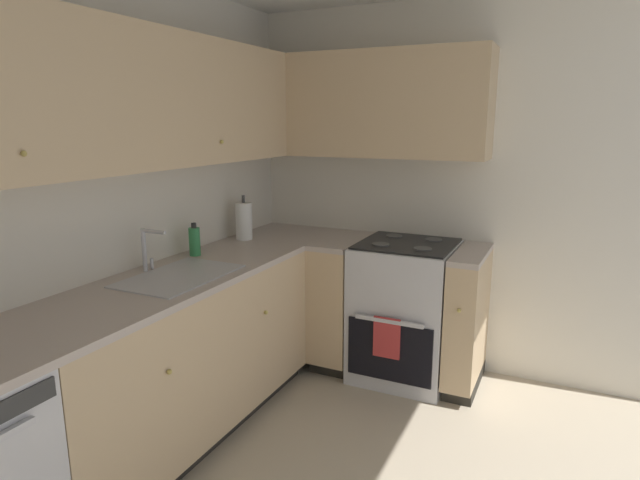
# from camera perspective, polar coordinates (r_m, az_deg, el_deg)

# --- Properties ---
(wall_back) EXTENTS (4.00, 0.05, 2.46)m
(wall_back) POSITION_cam_1_polar(r_m,az_deg,el_deg) (2.73, -27.06, 1.36)
(wall_back) COLOR silver
(wall_back) RESTS_ON ground_plane
(wall_right) EXTENTS (0.05, 3.10, 2.46)m
(wall_right) POSITION_cam_1_polar(r_m,az_deg,el_deg) (3.68, 15.59, 4.87)
(wall_right) COLOR silver
(wall_right) RESTS_ON ground_plane
(lower_cabinets_back) EXTENTS (1.85, 0.62, 0.88)m
(lower_cabinets_back) POSITION_cam_1_polar(r_m,az_deg,el_deg) (3.02, -15.08, -12.43)
(lower_cabinets_back) COLOR tan
(lower_cabinets_back) RESTS_ON ground_plane
(countertop_back) EXTENTS (3.05, 0.60, 0.03)m
(countertop_back) POSITION_cam_1_polar(r_m,az_deg,el_deg) (2.85, -15.59, -4.20)
(countertop_back) COLOR #B7A89E
(countertop_back) RESTS_ON lower_cabinets_back
(lower_cabinets_right) EXTENTS (0.62, 1.09, 0.88)m
(lower_cabinets_right) POSITION_cam_1_polar(r_m,az_deg,el_deg) (3.66, 7.50, -7.56)
(lower_cabinets_right) COLOR tan
(lower_cabinets_right) RESTS_ON ground_plane
(countertop_right) EXTENTS (0.60, 1.09, 0.03)m
(countertop_right) POSITION_cam_1_polar(r_m,az_deg,el_deg) (3.52, 7.69, -0.65)
(countertop_right) COLOR #B7A89E
(countertop_right) RESTS_ON lower_cabinets_right
(oven_range) EXTENTS (0.68, 0.62, 1.06)m
(oven_range) POSITION_cam_1_polar(r_m,az_deg,el_deg) (3.64, 9.11, -7.37)
(oven_range) COLOR silver
(oven_range) RESTS_ON ground_plane
(upper_cabinets_back) EXTENTS (2.73, 0.34, 0.68)m
(upper_cabinets_back) POSITION_cam_1_polar(r_m,az_deg,el_deg) (2.72, -21.32, 13.97)
(upper_cabinets_back) COLOR tan
(upper_cabinets_right) EXTENTS (0.32, 1.64, 0.68)m
(upper_cabinets_right) POSITION_cam_1_polar(r_m,az_deg,el_deg) (3.65, 4.73, 14.23)
(upper_cabinets_right) COLOR tan
(sink) EXTENTS (0.63, 0.40, 0.10)m
(sink) POSITION_cam_1_polar(r_m,az_deg,el_deg) (2.86, -14.77, -4.58)
(sink) COLOR #B7B7BC
(sink) RESTS_ON countertop_back
(faucet) EXTENTS (0.07, 0.16, 0.23)m
(faucet) POSITION_cam_1_polar(r_m,az_deg,el_deg) (2.95, -18.02, -0.64)
(faucet) COLOR silver
(faucet) RESTS_ON countertop_back
(soap_bottle) EXTENTS (0.07, 0.07, 0.20)m
(soap_bottle) POSITION_cam_1_polar(r_m,az_deg,el_deg) (3.25, -13.30, -0.12)
(soap_bottle) COLOR #338C4C
(soap_bottle) RESTS_ON countertop_back
(paper_towel_roll) EXTENTS (0.11, 0.11, 0.31)m
(paper_towel_roll) POSITION_cam_1_polar(r_m,az_deg,el_deg) (3.63, -8.16, 2.03)
(paper_towel_roll) COLOR white
(paper_towel_roll) RESTS_ON countertop_back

